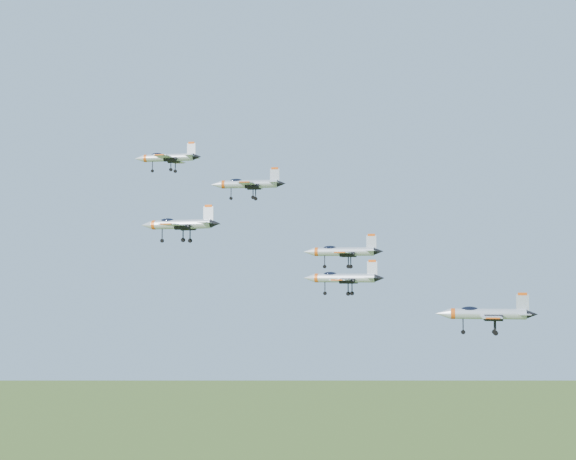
% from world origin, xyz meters
% --- Properties ---
extents(jet_lead, '(13.19, 11.08, 3.54)m').
position_xyz_m(jet_lead, '(-27.99, 15.16, 153.82)').
color(jet_lead, silver).
extents(jet_left_high, '(11.46, 9.71, 3.10)m').
position_xyz_m(jet_left_high, '(-1.55, -4.64, 145.58)').
color(jet_left_high, silver).
extents(jet_right_high, '(11.77, 9.74, 3.15)m').
position_xyz_m(jet_right_high, '(-3.97, -20.45, 138.61)').
color(jet_right_high, silver).
extents(jet_left_low, '(13.02, 10.77, 3.48)m').
position_xyz_m(jet_left_low, '(10.55, 4.14, 131.38)').
color(jet_left_low, silver).
extents(jet_right_low, '(10.53, 8.82, 2.82)m').
position_xyz_m(jet_right_low, '(17.24, -15.24, 134.86)').
color(jet_right_low, silver).
extents(jet_trail, '(13.15, 11.09, 3.54)m').
position_xyz_m(jet_trail, '(33.72, -5.22, 126.70)').
color(jet_trail, silver).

